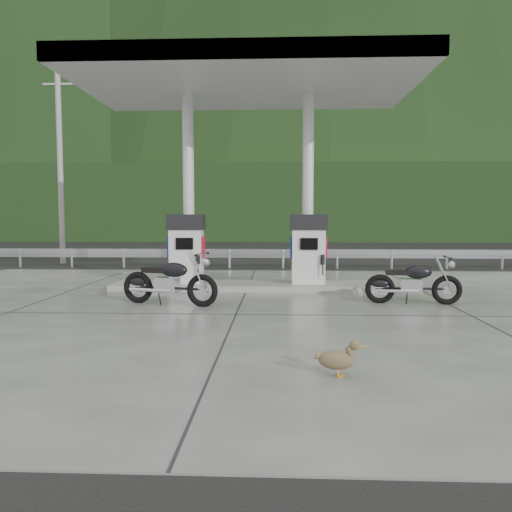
{
  "coord_description": "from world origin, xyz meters",
  "views": [
    {
      "loc": [
        0.8,
        -10.5,
        1.9
      ],
      "look_at": [
        0.3,
        1.0,
        1.0
      ],
      "focal_mm": 35.0,
      "sensor_mm": 36.0,
      "label": 1
    }
  ],
  "objects_px": {
    "motorcycle_right": "(413,283)",
    "duck": "(336,361)",
    "gas_pump_left": "(186,249)",
    "motorcycle_left": "(169,282)",
    "gas_pump_right": "(308,249)"
  },
  "relations": [
    {
      "from": "gas_pump_left",
      "to": "duck",
      "type": "xyz_separation_m",
      "value": [
        3.1,
        -7.19,
        -0.86
      ]
    },
    {
      "from": "motorcycle_right",
      "to": "duck",
      "type": "height_order",
      "value": "motorcycle_right"
    },
    {
      "from": "gas_pump_left",
      "to": "motorcycle_right",
      "type": "bearing_deg",
      "value": -21.79
    },
    {
      "from": "gas_pump_left",
      "to": "motorcycle_right",
      "type": "height_order",
      "value": "gas_pump_left"
    },
    {
      "from": "gas_pump_right",
      "to": "duck",
      "type": "distance_m",
      "value": 7.25
    },
    {
      "from": "gas_pump_left",
      "to": "motorcycle_left",
      "type": "xyz_separation_m",
      "value": [
        0.08,
        -2.48,
        -0.56
      ]
    },
    {
      "from": "gas_pump_right",
      "to": "duck",
      "type": "relative_size",
      "value": 3.46
    },
    {
      "from": "gas_pump_left",
      "to": "duck",
      "type": "relative_size",
      "value": 3.46
    },
    {
      "from": "motorcycle_left",
      "to": "duck",
      "type": "xyz_separation_m",
      "value": [
        3.02,
        -4.71,
        -0.31
      ]
    },
    {
      "from": "motorcycle_right",
      "to": "duck",
      "type": "xyz_separation_m",
      "value": [
        -2.25,
        -5.06,
        -0.27
      ]
    },
    {
      "from": "motorcycle_left",
      "to": "duck",
      "type": "bearing_deg",
      "value": -42.16
    },
    {
      "from": "gas_pump_left",
      "to": "gas_pump_right",
      "type": "distance_m",
      "value": 3.2
    },
    {
      "from": "gas_pump_left",
      "to": "gas_pump_right",
      "type": "height_order",
      "value": "same"
    },
    {
      "from": "duck",
      "to": "motorcycle_left",
      "type": "bearing_deg",
      "value": 130.18
    },
    {
      "from": "motorcycle_right",
      "to": "gas_pump_left",
      "type": "bearing_deg",
      "value": 163.01
    }
  ]
}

